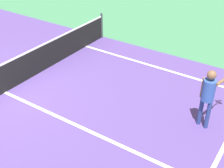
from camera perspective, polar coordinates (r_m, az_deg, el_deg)
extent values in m
plane|color=#38724C|center=(10.07, -19.38, -1.49)|extent=(60.00, 60.00, 0.00)
cube|color=#4C387A|center=(10.07, -19.38, -1.49)|extent=(10.62, 24.40, 0.00)
cube|color=white|center=(8.10, -4.88, -8.49)|extent=(0.10, 6.40, 0.01)
cylinder|color=#33383D|center=(13.15, -1.95, 10.88)|extent=(0.09, 0.09, 1.07)
cube|color=black|center=(9.84, -19.85, 0.72)|extent=(10.44, 0.02, 0.91)
cylinder|color=navy|center=(8.35, 16.22, -4.89)|extent=(0.11, 0.11, 0.82)
cylinder|color=navy|center=(8.28, 17.49, -5.53)|extent=(0.11, 0.11, 0.82)
cylinder|color=#2D4C99|center=(7.93, 17.63, -1.14)|extent=(0.32, 0.32, 0.58)
sphere|color=brown|center=(7.71, 18.16, 1.63)|extent=(0.23, 0.23, 0.23)
cylinder|color=brown|center=(7.99, 16.62, -0.61)|extent=(0.08, 0.08, 0.56)
cylinder|color=brown|center=(7.96, 19.98, 0.58)|extent=(0.56, 0.21, 0.08)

